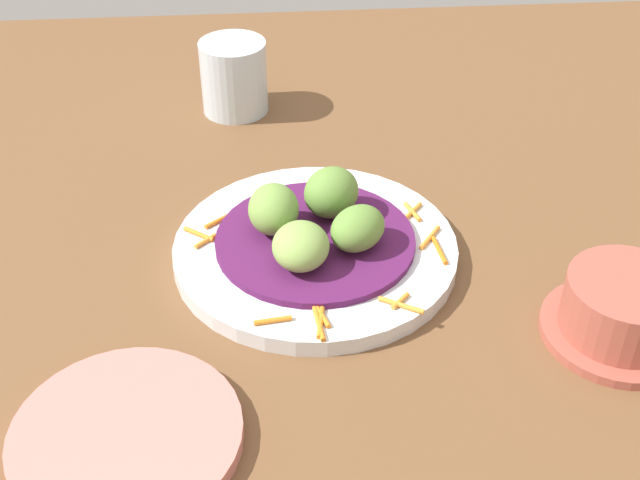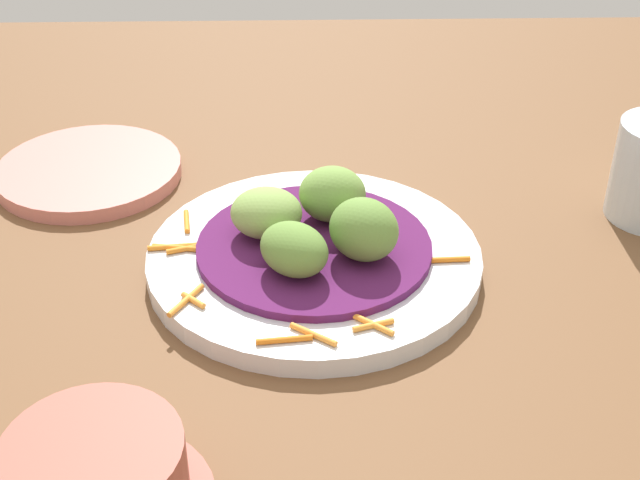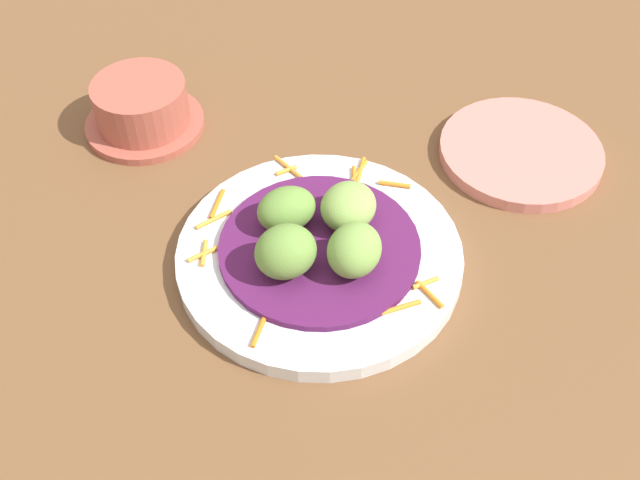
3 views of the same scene
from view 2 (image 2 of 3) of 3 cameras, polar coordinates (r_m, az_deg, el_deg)
The scene contains 9 objects.
table_surface at distance 64.77cm, azimuth -1.22°, elevation -3.35°, with size 110.00×110.00×2.00cm, color brown.
main_plate at distance 65.11cm, azimuth -0.46°, elevation -1.23°, with size 24.13×24.13×1.49cm, color silver.
cabbage_bed at distance 64.52cm, azimuth -0.46°, elevation -0.46°, with size 16.93×16.93×0.63cm, color #51194C.
carrot_garnish at distance 63.32cm, azimuth -2.79°, elevation -1.35°, with size 23.02×22.16×0.40cm.
guac_scoop_left at distance 62.12cm, azimuth 2.69°, elevation 0.79°, with size 5.04×4.47×4.38cm, color olive.
guac_scoop_center at distance 66.18cm, azimuth 0.70°, elevation 2.93°, with size 4.95×4.27×4.19cm, color #759E47.
guac_scoop_right at distance 64.65cm, azimuth -3.51°, elevation 1.73°, with size 4.61×5.18×3.53cm, color #84A851.
guac_scoop_back at distance 60.53cm, azimuth -1.75°, elevation -0.60°, with size 4.04×5.11×3.56cm, color olive.
side_plate_small at distance 79.29cm, azimuth -14.50°, elevation 4.25°, with size 15.60×15.60×1.23cm, color tan.
Camera 2 is at (0.10, -52.16, 39.40)cm, focal length 50.45 mm.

